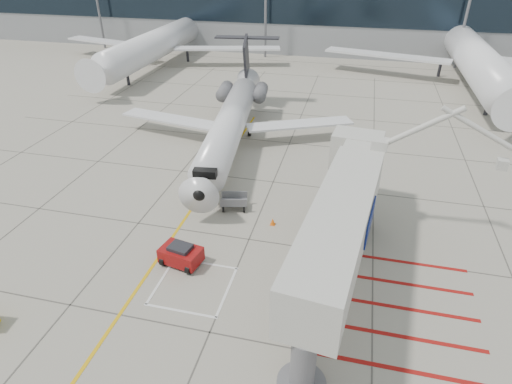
# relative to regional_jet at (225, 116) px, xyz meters

# --- Properties ---
(ground_plane) EXTENTS (260.00, 260.00, 0.00)m
(ground_plane) POSITION_rel_regional_jet_xyz_m (5.03, -15.52, -3.94)
(ground_plane) COLOR #9F9989
(ground_plane) RESTS_ON ground
(regional_jet) EXTENTS (27.50, 32.87, 7.88)m
(regional_jet) POSITION_rel_regional_jet_xyz_m (0.00, 0.00, 0.00)
(regional_jet) COLOR silver
(regional_jet) RESTS_ON ground_plane
(jet_bridge) EXTENTS (11.21, 19.95, 7.61)m
(jet_bridge) POSITION_rel_regional_jet_xyz_m (10.74, -14.96, -0.14)
(jet_bridge) COLOR beige
(jet_bridge) RESTS_ON ground_plane
(pushback_tug) EXTENTS (2.67, 1.96, 1.42)m
(pushback_tug) POSITION_rel_regional_jet_xyz_m (1.63, -14.83, -3.23)
(pushback_tug) COLOR maroon
(pushback_tug) RESTS_ON ground_plane
(baggage_cart) EXTENTS (2.12, 1.59, 1.20)m
(baggage_cart) POSITION_rel_regional_jet_xyz_m (3.03, -8.14, -3.34)
(baggage_cart) COLOR slate
(baggage_cart) RESTS_ON ground_plane
(ground_power_unit) EXTENTS (2.30, 1.39, 1.79)m
(ground_power_unit) POSITION_rel_regional_jet_xyz_m (11.04, -11.52, -3.05)
(ground_power_unit) COLOR #BCB9B3
(ground_power_unit) RESTS_ON ground_plane
(cone_nose) EXTENTS (0.31, 0.31, 0.43)m
(cone_nose) POSITION_rel_regional_jet_xyz_m (0.04, -8.33, -3.73)
(cone_nose) COLOR #FF420D
(cone_nose) RESTS_ON ground_plane
(cone_side) EXTENTS (0.36, 0.36, 0.50)m
(cone_side) POSITION_rel_regional_jet_xyz_m (6.21, -9.47, -3.69)
(cone_side) COLOR #EA5C0C
(cone_side) RESTS_ON ground_plane
(terminal_building) EXTENTS (180.00, 28.00, 14.00)m
(terminal_building) POSITION_rel_regional_jet_xyz_m (15.03, 54.48, 3.06)
(terminal_building) COLOR gray
(terminal_building) RESTS_ON ground_plane
(terminal_glass_band) EXTENTS (180.00, 0.10, 6.00)m
(terminal_glass_band) POSITION_rel_regional_jet_xyz_m (15.03, 40.43, 4.06)
(terminal_glass_band) COLOR black
(terminal_glass_band) RESTS_ON ground_plane
(bg_aircraft_b) EXTENTS (36.42, 40.47, 12.14)m
(bg_aircraft_b) POSITION_rel_regional_jet_xyz_m (-19.53, 30.48, 2.13)
(bg_aircraft_b) COLOR silver
(bg_aircraft_b) RESTS_ON ground_plane
(bg_aircraft_c) EXTENTS (39.43, 43.81, 13.14)m
(bg_aircraft_c) POSITION_rel_regional_jet_xyz_m (25.25, 30.48, 2.63)
(bg_aircraft_c) COLOR silver
(bg_aircraft_c) RESTS_ON ground_plane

